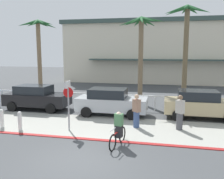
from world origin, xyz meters
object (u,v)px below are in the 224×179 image
(pedestrian_1, at_px, (180,114))
(palm_tree_2, at_px, (141,37))
(stop_sign_bike_lane, at_px, (68,98))
(bollard_2, at_px, (2,118))
(cyclist_red_0, at_px, (118,130))
(car_black_1, at_px, (37,97))
(palm_tree_1, at_px, (38,37))
(palm_tree_3, at_px, (186,32))
(pedestrian_0, at_px, (136,112))
(bollard_1, at_px, (20,121))
(car_tan_3, at_px, (201,104))
(car_silver_2, at_px, (111,102))

(pedestrian_1, bearing_deg, palm_tree_2, 113.82)
(stop_sign_bike_lane, xyz_separation_m, bollard_2, (-3.66, -0.28, -1.16))
(palm_tree_2, distance_m, cyclist_red_0, 9.78)
(car_black_1, distance_m, cyclist_red_0, 8.61)
(palm_tree_1, bearing_deg, stop_sign_bike_lane, -54.13)
(palm_tree_2, distance_m, palm_tree_3, 3.19)
(pedestrian_0, bearing_deg, pedestrian_1, 2.42)
(stop_sign_bike_lane, height_order, pedestrian_0, stop_sign_bike_lane)
(bollard_2, xyz_separation_m, palm_tree_1, (-2.40, 8.66, 4.69))
(bollard_1, xyz_separation_m, palm_tree_1, (-3.61, 8.89, 4.69))
(palm_tree_3, bearing_deg, cyclist_red_0, -110.00)
(car_tan_3, bearing_deg, palm_tree_3, 103.24)
(car_silver_2, relative_size, pedestrian_1, 2.41)
(stop_sign_bike_lane, bearing_deg, bollard_2, -175.67)
(palm_tree_2, bearing_deg, palm_tree_3, 1.18)
(palm_tree_3, bearing_deg, pedestrian_1, -95.02)
(stop_sign_bike_lane, xyz_separation_m, palm_tree_2, (2.85, 7.33, 3.41))
(bollard_1, height_order, palm_tree_1, palm_tree_1)
(stop_sign_bike_lane, height_order, car_silver_2, stop_sign_bike_lane)
(stop_sign_bike_lane, height_order, bollard_1, stop_sign_bike_lane)
(bollard_2, height_order, car_tan_3, car_tan_3)
(pedestrian_1, bearing_deg, cyclist_red_0, -134.19)
(car_tan_3, bearing_deg, bollard_2, -158.26)
(stop_sign_bike_lane, height_order, bollard_2, stop_sign_bike_lane)
(cyclist_red_0, distance_m, pedestrian_0, 2.70)
(cyclist_red_0, bearing_deg, pedestrian_0, 80.12)
(car_black_1, relative_size, cyclist_red_0, 2.45)
(bollard_2, bearing_deg, pedestrian_1, 10.00)
(palm_tree_2, distance_m, car_tan_3, 6.73)
(bollard_1, xyz_separation_m, pedestrian_1, (7.95, 1.84, 0.34))
(palm_tree_2, xyz_separation_m, car_black_1, (-6.80, -3.42, -4.21))
(palm_tree_3, xyz_separation_m, pedestrian_1, (-0.53, -6.05, -4.54))
(palm_tree_1, distance_m, palm_tree_2, 8.98)
(bollard_2, bearing_deg, palm_tree_2, 49.40)
(pedestrian_0, bearing_deg, stop_sign_bike_lane, -159.25)
(stop_sign_bike_lane, distance_m, pedestrian_1, 5.72)
(car_black_1, height_order, cyclist_red_0, car_black_1)
(bollard_1, xyz_separation_m, palm_tree_3, (8.48, 7.90, 4.88))
(palm_tree_2, bearing_deg, pedestrian_1, -66.18)
(bollard_2, distance_m, pedestrian_1, 9.31)
(palm_tree_2, xyz_separation_m, car_tan_3, (3.99, -3.41, -4.21))
(palm_tree_1, xyz_separation_m, pedestrian_1, (11.56, -7.04, -4.35))
(car_tan_3, bearing_deg, palm_tree_1, 160.90)
(palm_tree_2, relative_size, car_silver_2, 1.49)
(palm_tree_1, distance_m, pedestrian_0, 12.55)
(car_silver_2, height_order, pedestrian_0, pedestrian_0)
(bollard_1, relative_size, car_black_1, 0.23)
(bollard_1, bearing_deg, bollard_2, 169.33)
(palm_tree_2, distance_m, car_black_1, 8.70)
(bollard_1, bearing_deg, pedestrian_1, 13.05)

